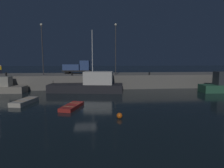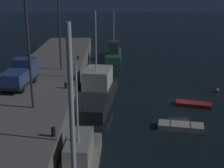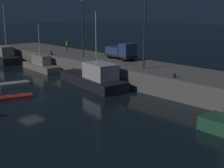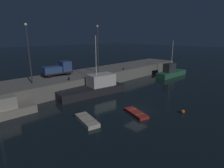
% 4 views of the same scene
% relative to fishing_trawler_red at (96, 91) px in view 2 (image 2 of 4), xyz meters
% --- Properties ---
extents(ground_plane, '(320.00, 320.00, 0.00)m').
position_rel_fishing_trawler_red_xyz_m(ground_plane, '(-0.40, -9.44, -1.16)').
color(ground_plane, black).
extents(pier_quay, '(64.87, 8.27, 2.46)m').
position_rel_fishing_trawler_red_xyz_m(pier_quay, '(-0.40, 6.17, 0.07)').
color(pier_quay, gray).
rests_on(pier_quay, ground).
extents(fishing_trawler_red, '(12.27, 5.54, 9.79)m').
position_rel_fishing_trawler_red_xyz_m(fishing_trawler_red, '(0.00, 0.00, 0.00)').
color(fishing_trawler_red, '#232328').
rests_on(fishing_trawler_red, ground).
extents(fishing_boat_white, '(9.79, 3.13, 8.64)m').
position_rel_fishing_trawler_red_xyz_m(fishing_boat_white, '(22.32, -2.52, -0.09)').
color(fishing_boat_white, '#2D6647').
rests_on(fishing_boat_white, ground).
extents(fishing_boat_orange, '(8.86, 2.87, 7.50)m').
position_rel_fishing_trawler_red_xyz_m(fishing_boat_orange, '(-14.56, 0.62, -0.26)').
color(fishing_boat_orange, gray).
rests_on(fishing_boat_orange, ground).
extents(rowboat_white_mid, '(2.29, 4.14, 0.52)m').
position_rel_fishing_trawler_red_xyz_m(rowboat_white_mid, '(-7.55, -7.74, -0.92)').
color(rowboat_white_mid, beige).
rests_on(rowboat_white_mid, ground).
extents(dinghy_red_small, '(2.42, 3.91, 0.41)m').
position_rel_fishing_trawler_red_xyz_m(dinghy_red_small, '(-1.76, -10.45, -0.98)').
color(dinghy_red_small, '#B22823').
rests_on(dinghy_red_small, ground).
extents(mooring_buoy_near, '(0.51, 0.51, 0.51)m').
position_rel_fishing_trawler_red_xyz_m(mooring_buoy_near, '(2.81, -14.53, -0.90)').
color(mooring_buoy_near, orange).
rests_on(mooring_buoy_near, ground).
extents(lamp_post_west, '(0.44, 0.44, 9.11)m').
position_rel_fishing_trawler_red_xyz_m(lamp_post_west, '(-8.48, 4.88, 6.54)').
color(lamp_post_west, '#38383D').
rests_on(lamp_post_west, pier_quay).
extents(lamp_post_east, '(0.44, 0.44, 9.27)m').
position_rel_fishing_trawler_red_xyz_m(lamp_post_east, '(4.72, 4.39, 6.63)').
color(lamp_post_east, '#38383D').
rests_on(lamp_post_east, pier_quay).
extents(utility_truck, '(5.73, 2.72, 2.59)m').
position_rel_fishing_trawler_red_xyz_m(utility_truck, '(-2.47, 7.49, 2.56)').
color(utility_truck, black).
rests_on(utility_truck, pier_quay).
extents(bollard_west, '(0.28, 0.28, 0.57)m').
position_rel_fishing_trawler_red_xyz_m(bollard_west, '(-3.14, 2.84, 1.58)').
color(bollard_west, black).
rests_on(bollard_west, pier_quay).
extents(bollard_central, '(0.28, 0.28, 0.46)m').
position_rel_fishing_trawler_red_xyz_m(bollard_central, '(10.74, 2.83, 1.53)').
color(bollard_central, black).
rests_on(bollard_central, pier_quay).
extents(bollard_east, '(0.28, 0.28, 0.63)m').
position_rel_fishing_trawler_red_xyz_m(bollard_east, '(-13.85, 2.33, 1.62)').
color(bollard_east, black).
rests_on(bollard_east, pier_quay).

